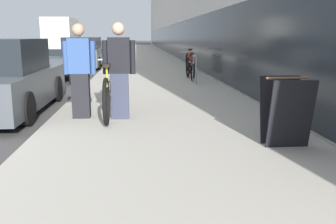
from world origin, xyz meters
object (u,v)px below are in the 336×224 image
(sandwich_board_sign, at_px, (286,111))
(parked_sedan_far, at_px, (83,54))
(vintage_roadster_curbside, at_px, (57,67))
(moving_truck, at_px, (63,36))
(cruiser_bike_nearest, at_px, (190,68))
(person_rider, at_px, (119,71))
(tandem_bicycle, at_px, (110,93))
(person_bystander, at_px, (80,71))
(cruiser_bike_middle, at_px, (189,62))
(parked_sedan_curbside, at_px, (1,80))
(bike_rack_hoop, at_px, (195,66))

(sandwich_board_sign, bearing_deg, parked_sedan_far, 107.83)
(vintage_roadster_curbside, relative_size, moving_truck, 0.61)
(cruiser_bike_nearest, bearing_deg, person_rider, -109.50)
(person_rider, bearing_deg, vintage_roadster_curbside, 109.59)
(person_rider, bearing_deg, moving_truck, 102.61)
(person_rider, bearing_deg, cruiser_bike_nearest, 70.50)
(cruiser_bike_nearest, relative_size, parked_sedan_far, 0.38)
(sandwich_board_sign, bearing_deg, vintage_roadster_curbside, 118.10)
(tandem_bicycle, relative_size, person_bystander, 1.48)
(cruiser_bike_nearest, distance_m, moving_truck, 23.30)
(cruiser_bike_middle, bearing_deg, parked_sedan_curbside, -124.85)
(person_bystander, distance_m, parked_sedan_curbside, 2.16)
(moving_truck, bearing_deg, bike_rack_hoop, -70.33)
(person_rider, xyz_separation_m, parked_sedan_curbside, (-2.43, 1.34, -0.28))
(parked_sedan_curbside, bearing_deg, parked_sedan_far, 89.55)
(parked_sedan_far, relative_size, moving_truck, 0.70)
(tandem_bicycle, distance_m, person_rider, 0.54)
(person_bystander, relative_size, cruiser_bike_middle, 0.95)
(person_bystander, relative_size, cruiser_bike_nearest, 0.90)
(person_rider, height_order, bike_rack_hoop, person_rider)
(cruiser_bike_nearest, height_order, sandwich_board_sign, sandwich_board_sign)
(cruiser_bike_middle, bearing_deg, person_rider, -105.87)
(person_rider, relative_size, moving_truck, 0.24)
(person_bystander, bearing_deg, vintage_roadster_curbside, 104.77)
(bike_rack_hoop, relative_size, moving_truck, 0.13)
(person_rider, distance_m, parked_sedan_curbside, 2.79)
(sandwich_board_sign, height_order, parked_sedan_curbside, parked_sedan_curbside)
(vintage_roadster_curbside, xyz_separation_m, parked_sedan_far, (0.14, 5.37, 0.21))
(sandwich_board_sign, xyz_separation_m, parked_sedan_curbside, (-4.64, 3.15, 0.08))
(person_rider, bearing_deg, person_bystander, 170.50)
(parked_sedan_curbside, relative_size, parked_sedan_far, 0.88)
(bike_rack_hoop, bearing_deg, person_bystander, -120.63)
(person_rider, relative_size, parked_sedan_far, 0.35)
(cruiser_bike_middle, distance_m, sandwich_board_sign, 9.98)
(bike_rack_hoop, xyz_separation_m, moving_truck, (-8.16, 22.85, 0.86))
(tandem_bicycle, height_order, person_bystander, person_bystander)
(moving_truck, bearing_deg, parked_sedan_curbside, -81.91)
(tandem_bicycle, relative_size, cruiser_bike_middle, 1.41)
(tandem_bicycle, xyz_separation_m, moving_truck, (-5.96, 27.22, 0.97))
(sandwich_board_sign, bearing_deg, parked_sedan_curbside, 145.90)
(sandwich_board_sign, distance_m, moving_truck, 30.49)
(person_bystander, relative_size, bike_rack_hoop, 1.90)
(bike_rack_hoop, distance_m, parked_sedan_curbside, 5.54)
(parked_sedan_far, bearing_deg, moving_truck, 104.11)
(sandwich_board_sign, bearing_deg, person_bystander, 146.41)
(tandem_bicycle, relative_size, vintage_roadster_curbside, 0.58)
(parked_sedan_far, bearing_deg, vintage_roadster_curbside, -91.51)
(tandem_bicycle, bearing_deg, bike_rack_hoop, 63.22)
(parked_sedan_curbside, bearing_deg, person_bystander, -34.94)
(parked_sedan_curbside, height_order, vintage_roadster_curbside, parked_sedan_curbside)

